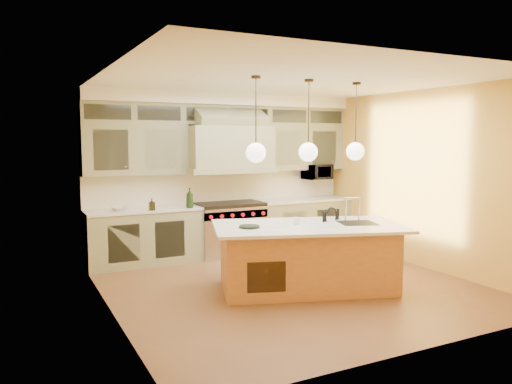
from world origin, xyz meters
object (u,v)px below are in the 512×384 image
kitchen_island (307,256)px  counter_stool (338,241)px  microwave (317,172)px  range (229,228)px

kitchen_island → counter_stool: kitchen_island is taller
counter_stool → microwave: 2.95m
counter_stool → range: bearing=88.2°
kitchen_island → microwave: microwave is taller
kitchen_island → counter_stool: size_ratio=2.57×
range → kitchen_island: size_ratio=0.42×
counter_stool → microwave: bearing=45.9°
kitchen_island → range: bearing=111.7°
range → kitchen_island: 2.40m
range → kitchen_island: bearing=-86.7°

